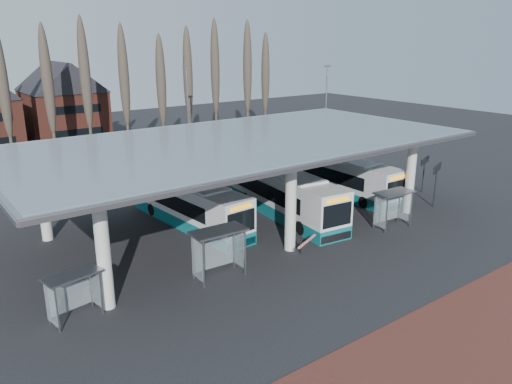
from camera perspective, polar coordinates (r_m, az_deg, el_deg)
ground at (r=30.63m, az=6.94°, el=-8.04°), size 140.00×140.00×0.00m
station_canopy at (r=34.71m, az=-1.85°, el=5.02°), size 32.00×16.00×6.34m
poplar_row at (r=56.45m, az=-16.92°, el=12.18°), size 45.10×1.10×14.50m
lamp_post_b at (r=52.97m, az=-7.76°, el=8.72°), size 0.80×0.16×10.17m
lamp_post_c at (r=56.55m, az=7.97°, el=9.24°), size 0.80×0.16×10.17m
bus_1 at (r=36.33m, az=-7.67°, el=-1.32°), size 3.36×12.02×3.30m
bus_2 at (r=37.89m, az=3.19°, el=-0.26°), size 4.08×12.78×3.49m
bus_3 at (r=43.67m, az=9.62°, el=1.76°), size 2.74×11.94×3.31m
shelter_0 at (r=25.60m, az=-20.30°, el=-10.01°), size 2.78×1.72×2.41m
shelter_1 at (r=28.05m, az=-4.42°, el=-5.74°), size 3.16×1.69×2.87m
shelter_2 at (r=36.64m, az=15.30°, el=-1.00°), size 2.98×1.67×2.67m
info_sign_0 at (r=41.84m, az=19.97°, el=2.23°), size 2.23×1.00×3.50m
info_sign_1 at (r=45.66m, az=18.72°, el=3.11°), size 2.00×0.80×3.10m
barrier at (r=31.07m, az=5.69°, el=-5.73°), size 2.27×1.12×1.21m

